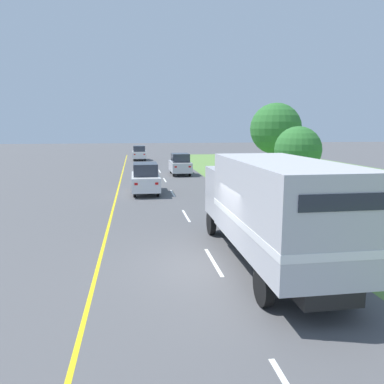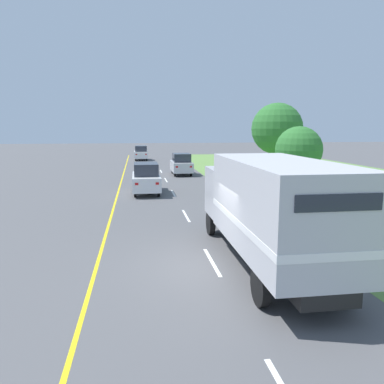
# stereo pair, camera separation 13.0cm
# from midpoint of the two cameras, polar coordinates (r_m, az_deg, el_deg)

# --- Properties ---
(ground_plane) EXTENTS (200.00, 200.00, 0.00)m
(ground_plane) POSITION_cam_midpoint_polar(r_m,az_deg,el_deg) (12.14, 3.33, -11.15)
(ground_plane) COLOR #515154
(grass_shoulder) EXTENTS (20.00, 66.74, 0.01)m
(grass_shoulder) POSITION_cam_midpoint_polar(r_m,az_deg,el_deg) (32.91, 20.68, 1.54)
(grass_shoulder) COLOR #608942
(grass_shoulder) RESTS_ON ground
(edge_line_yellow) EXTENTS (0.12, 66.74, 0.01)m
(edge_line_yellow) POSITION_cam_midpoint_polar(r_m,az_deg,el_deg) (28.73, -11.21, 0.87)
(edge_line_yellow) COLOR yellow
(edge_line_yellow) RESTS_ON ground
(centre_dash_near) EXTENTS (0.12, 2.60, 0.01)m
(centre_dash_near) POSITION_cam_midpoint_polar(r_m,az_deg,el_deg) (12.48, 2.97, -10.55)
(centre_dash_near) COLOR white
(centre_dash_near) RESTS_ON ground
(centre_dash_mid_a) EXTENTS (0.12, 2.60, 0.01)m
(centre_dash_mid_a) POSITION_cam_midpoint_polar(r_m,az_deg,el_deg) (18.72, -1.12, -3.63)
(centre_dash_mid_a) COLOR white
(centre_dash_mid_a) RESTS_ON ground
(centre_dash_mid_b) EXTENTS (0.12, 2.60, 0.01)m
(centre_dash_mid_b) POSITION_cam_midpoint_polar(r_m,az_deg,el_deg) (25.15, -3.11, -0.19)
(centre_dash_mid_b) COLOR white
(centre_dash_mid_b) RESTS_ON ground
(centre_dash_far) EXTENTS (0.12, 2.60, 0.01)m
(centre_dash_far) POSITION_cam_midpoint_polar(r_m,az_deg,el_deg) (31.65, -4.29, 1.84)
(centre_dash_far) COLOR white
(centre_dash_far) RESTS_ON ground
(centre_dash_farthest) EXTENTS (0.12, 2.60, 0.01)m
(centre_dash_farthest) POSITION_cam_midpoint_polar(r_m,az_deg,el_deg) (38.18, -5.06, 3.17)
(centre_dash_farthest) COLOR white
(centre_dash_farthest) RESTS_ON ground
(horse_trailer_truck) EXTENTS (2.54, 8.52, 3.42)m
(horse_trailer_truck) POSITION_cam_midpoint_polar(r_m,az_deg,el_deg) (11.81, 11.59, -2.16)
(horse_trailer_truck) COLOR black
(horse_trailer_truck) RESTS_ON ground
(lead_car_white) EXTENTS (1.80, 4.32, 2.04)m
(lead_car_white) POSITION_cam_midpoint_polar(r_m,az_deg,el_deg) (25.17, -7.26, 2.09)
(lead_car_white) COLOR black
(lead_car_white) RESTS_ON ground
(lead_car_silver_ahead) EXTENTS (1.80, 4.01, 2.00)m
(lead_car_silver_ahead) POSITION_cam_midpoint_polar(r_m,az_deg,el_deg) (35.13, -1.93, 4.28)
(lead_car_silver_ahead) COLOR black
(lead_car_silver_ahead) RESTS_ON ground
(lead_car_white_ahead) EXTENTS (1.80, 4.12, 1.96)m
(lead_car_white_ahead) POSITION_cam_midpoint_polar(r_m,az_deg,el_deg) (51.81, -8.12, 5.91)
(lead_car_white_ahead) COLOR black
(lead_car_white_ahead) RESTS_ON ground
(highway_sign) EXTENTS (2.06, 0.09, 2.59)m
(highway_sign) POSITION_cam_midpoint_polar(r_m,az_deg,el_deg) (20.48, 14.33, 1.83)
(highway_sign) COLOR #9E9EA3
(highway_sign) RESTS_ON ground
(roadside_tree_near) EXTENTS (3.01, 3.01, 4.45)m
(roadside_tree_near) POSITION_cam_midpoint_polar(r_m,az_deg,el_deg) (25.14, 15.67, 6.16)
(roadside_tree_near) COLOR brown
(roadside_tree_near) RESTS_ON ground
(roadside_tree_mid) EXTENTS (4.43, 4.43, 6.49)m
(roadside_tree_mid) POSITION_cam_midpoint_polar(r_m,az_deg,el_deg) (33.76, 12.53, 9.39)
(roadside_tree_mid) COLOR #4C3823
(roadside_tree_mid) RESTS_ON ground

